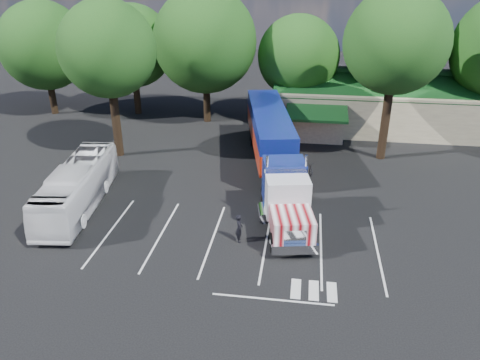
# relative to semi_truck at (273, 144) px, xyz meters

# --- Properties ---
(ground) EXTENTS (120.00, 120.00, 0.00)m
(ground) POSITION_rel_semi_truck_xyz_m (-2.74, -3.92, -2.52)
(ground) COLOR black
(ground) RESTS_ON ground
(event_hall) EXTENTS (24.20, 14.12, 5.55)m
(event_hall) POSITION_rel_semi_truck_xyz_m (11.00, 13.89, -0.31)
(event_hall) COLOR beige
(event_hall) RESTS_ON ground
(tree_row_a) EXTENTS (9.00, 9.00, 11.68)m
(tree_row_a) POSITION_rel_semi_truck_xyz_m (-24.74, 12.58, 4.64)
(tree_row_a) COLOR black
(tree_row_a) RESTS_ON ground
(tree_row_b) EXTENTS (8.40, 8.40, 11.35)m
(tree_row_b) POSITION_rel_semi_truck_xyz_m (-15.74, 13.88, 4.61)
(tree_row_b) COLOR black
(tree_row_b) RESTS_ON ground
(tree_row_c) EXTENTS (10.00, 10.00, 13.05)m
(tree_row_c) POSITION_rel_semi_truck_xyz_m (-7.74, 12.28, 5.52)
(tree_row_c) COLOR black
(tree_row_c) RESTS_ON ground
(tree_row_d) EXTENTS (8.00, 8.00, 10.60)m
(tree_row_d) POSITION_rel_semi_truck_xyz_m (1.26, 13.58, 4.06)
(tree_row_d) COLOR black
(tree_row_d) RESTS_ON ground
(tree_row_e) EXTENTS (9.60, 9.60, 12.90)m
(tree_row_e) POSITION_rel_semi_truck_xyz_m (10.26, 14.08, 5.57)
(tree_row_e) COLOR black
(tree_row_e) RESTS_ON ground
(tree_near_left) EXTENTS (7.60, 7.60, 12.65)m
(tree_near_left) POSITION_rel_semi_truck_xyz_m (-13.24, 2.08, 6.29)
(tree_near_left) COLOR black
(tree_near_left) RESTS_ON ground
(tree_near_right) EXTENTS (8.00, 8.00, 13.50)m
(tree_near_right) POSITION_rel_semi_truck_xyz_m (8.76, 4.58, 6.94)
(tree_near_right) COLOR black
(tree_near_right) RESTS_ON ground
(semi_truck) EXTENTS (6.59, 21.38, 4.46)m
(semi_truck) POSITION_rel_semi_truck_xyz_m (0.00, 0.00, 0.00)
(semi_truck) COLOR black
(semi_truck) RESTS_ON ground
(woman) EXTENTS (0.59, 0.74, 1.75)m
(woman) POSITION_rel_semi_truck_xyz_m (-1.14, -9.92, -1.65)
(woman) COLOR black
(woman) RESTS_ON ground
(bicycle) EXTENTS (1.27, 1.94, 0.96)m
(bicycle) POSITION_rel_semi_truck_xyz_m (2.76, 0.73, -2.04)
(bicycle) COLOR black
(bicycle) RESTS_ON ground
(tour_bus) EXTENTS (3.73, 10.89, 2.97)m
(tour_bus) POSITION_rel_semi_truck_xyz_m (-12.38, -7.17, -1.03)
(tour_bus) COLOR white
(tour_bus) RESTS_ON ground
(silver_sedan) EXTENTS (4.81, 2.18, 1.53)m
(silver_sedan) POSITION_rel_semi_truck_xyz_m (9.26, 10.08, -1.76)
(silver_sedan) COLOR #93949A
(silver_sedan) RESTS_ON ground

